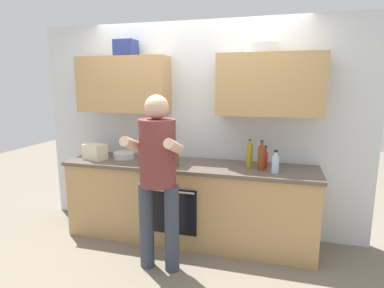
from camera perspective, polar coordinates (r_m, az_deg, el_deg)
ground_plane at (r=3.89m, az=-0.70°, el=-16.54°), size 12.00×12.00×0.00m
back_wall_unit at (r=3.73m, az=0.44°, el=6.24°), size 4.00×0.38×2.50m
counter at (r=3.70m, az=-0.73°, el=-10.33°), size 2.84×0.67×0.90m
person_standing at (r=2.97m, az=-6.18°, el=-4.65°), size 0.49×0.45×1.69m
bottle_vinegar at (r=3.38m, az=12.35°, el=-2.42°), size 0.07×0.07×0.31m
bottle_oil at (r=3.43m, az=10.27°, el=-2.05°), size 0.07×0.07×0.31m
bottle_water at (r=3.30m, az=14.76°, el=-3.41°), size 0.07×0.07×0.23m
bottle_syrup at (r=3.54m, az=-9.15°, el=-1.66°), size 0.06×0.06×0.30m
bottle_hotsauce at (r=3.51m, az=12.96°, el=-2.53°), size 0.06×0.06×0.23m
cup_tea at (r=3.68m, az=-6.47°, el=-2.45°), size 0.08×0.08×0.10m
mixing_bowl at (r=3.93m, az=-12.08°, el=-1.95°), size 0.26×0.26×0.07m
knife_block at (r=3.48m, az=-3.53°, el=-2.20°), size 0.10×0.14×0.27m
grocery_bag_rice at (r=3.93m, az=-17.05°, el=-1.35°), size 0.29×0.24×0.18m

